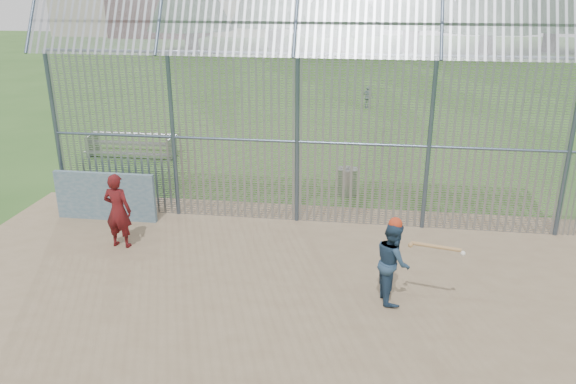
% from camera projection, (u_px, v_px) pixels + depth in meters
% --- Properties ---
extents(ground, '(120.00, 120.00, 0.00)m').
position_uv_depth(ground, '(273.00, 294.00, 10.48)').
color(ground, '#2D511E').
rests_on(ground, ground).
extents(dirt_infield, '(14.00, 10.00, 0.02)m').
position_uv_depth(dirt_infield, '(268.00, 308.00, 10.01)').
color(dirt_infield, '#756047').
rests_on(dirt_infield, ground).
extents(dugout_wall, '(2.50, 0.12, 1.20)m').
position_uv_depth(dugout_wall, '(105.00, 196.00, 13.57)').
color(dugout_wall, '#38566B').
rests_on(dugout_wall, dirt_infield).
extents(batter, '(0.72, 0.84, 1.51)m').
position_uv_depth(batter, '(393.00, 262.00, 10.01)').
color(batter, navy).
rests_on(batter, dirt_infield).
extents(onlooker, '(0.64, 0.45, 1.67)m').
position_uv_depth(onlooker, '(118.00, 211.00, 12.08)').
color(onlooker, maroon).
rests_on(onlooker, dirt_infield).
extents(bg_kid_seated, '(0.63, 0.54, 1.01)m').
position_uv_depth(bg_kid_seated, '(368.00, 97.00, 26.25)').
color(bg_kid_seated, slate).
rests_on(bg_kid_seated, ground).
extents(batting_gear, '(1.33, 0.40, 0.58)m').
position_uv_depth(batting_gear, '(406.00, 230.00, 9.72)').
color(batting_gear, '#B13217').
rests_on(batting_gear, ground).
extents(trash_can, '(0.56, 0.56, 0.82)m').
position_uv_depth(trash_can, '(347.00, 181.00, 15.36)').
color(trash_can, gray).
rests_on(trash_can, ground).
extents(bleacher, '(3.00, 0.95, 0.72)m').
position_uv_depth(bleacher, '(132.00, 145.00, 18.80)').
color(bleacher, gray).
rests_on(bleacher, ground).
extents(backstop_fence, '(20.09, 0.81, 5.30)m').
position_uv_depth(backstop_fence, '(377.00, 130.00, 12.61)').
color(backstop_fence, '#47566B').
rests_on(backstop_fence, ground).
extents(distant_buildings, '(26.50, 10.50, 8.00)m').
position_uv_depth(distant_buildings, '(156.00, 3.00, 64.80)').
color(distant_buildings, brown).
rests_on(distant_buildings, ground).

